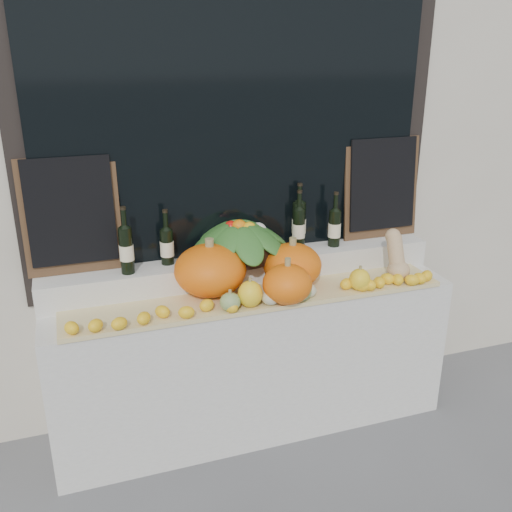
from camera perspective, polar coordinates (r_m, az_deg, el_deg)
storefront_facade at (r=3.63m, az=-4.34°, el=21.32°), size 7.00×0.94×4.50m
display_sill at (r=3.43m, az=-0.41°, el=-10.23°), size 2.30×0.55×0.88m
rear_tier at (r=3.33m, az=-1.25°, el=-1.27°), size 2.30×0.25×0.16m
straw_bedding at (r=3.12m, az=0.30°, el=-4.22°), size 2.10×0.32×0.02m
pumpkin_left at (r=3.09m, az=-4.60°, el=-1.41°), size 0.42×0.42×0.28m
pumpkin_right at (r=3.20m, az=3.66°, el=-0.93°), size 0.42×0.42×0.25m
pumpkin_center at (r=3.00m, az=3.15°, el=-2.81°), size 0.31×0.31×0.21m
butternut_squash at (r=3.40m, az=13.87°, el=-0.14°), size 0.13×0.20×0.28m
decorative_gourds at (r=3.03m, az=3.11°, el=-3.56°), size 0.87×0.14×0.16m
lemon_heap at (r=3.00m, az=0.98°, el=-4.30°), size 2.20×0.16×0.06m
produce_bowl at (r=3.24m, az=-1.67°, el=1.72°), size 0.61×0.61×0.24m
wine_bottle_far_left at (r=3.09m, az=-12.83°, el=0.63°), size 0.08×0.08×0.37m
wine_bottle_near_left at (r=3.19m, az=-8.90°, el=1.00°), size 0.08×0.08×0.31m
wine_bottle_tall at (r=3.42m, az=4.31°, el=3.24°), size 0.08×0.08×0.39m
wine_bottle_near_right at (r=3.39m, az=4.29°, el=2.81°), size 0.08×0.08×0.36m
wine_bottle_far_right at (r=3.46m, az=7.85°, el=2.84°), size 0.08×0.08×0.33m
chalkboard_left at (r=3.12m, az=-18.02°, el=4.03°), size 0.50×0.08×0.62m
chalkboard_right at (r=3.63m, az=12.49°, el=6.81°), size 0.50×0.08×0.62m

